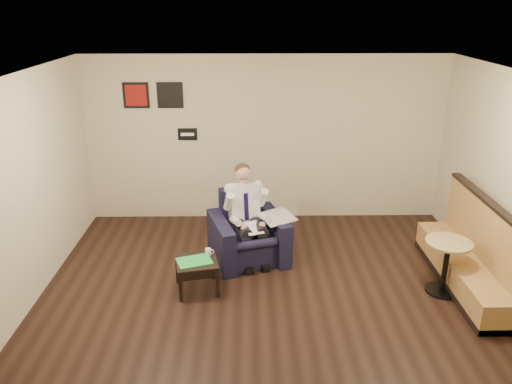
{
  "coord_description": "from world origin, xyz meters",
  "views": [
    {
      "loc": [
        -0.27,
        -5.14,
        3.57
      ],
      "look_at": [
        -0.18,
        1.2,
        1.14
      ],
      "focal_mm": 35.0,
      "sensor_mm": 36.0,
      "label": 1
    }
  ],
  "objects_px": {
    "banquette": "(468,245)",
    "smartphone": "(199,254)",
    "side_table": "(197,275)",
    "seated_man": "(251,221)",
    "armchair": "(248,228)",
    "cafe_table": "(445,267)",
    "coffee_mug": "(208,252)",
    "green_folder": "(194,261)"
  },
  "relations": [
    {
      "from": "armchair",
      "to": "cafe_table",
      "type": "bearing_deg",
      "value": -37.36
    },
    {
      "from": "armchair",
      "to": "cafe_table",
      "type": "distance_m",
      "value": 2.72
    },
    {
      "from": "smartphone",
      "to": "cafe_table",
      "type": "xyz_separation_m",
      "value": [
        3.21,
        -0.26,
        -0.07
      ]
    },
    {
      "from": "green_folder",
      "to": "smartphone",
      "type": "height_order",
      "value": "green_folder"
    },
    {
      "from": "side_table",
      "to": "smartphone",
      "type": "xyz_separation_m",
      "value": [
        0.01,
        0.16,
        0.22
      ]
    },
    {
      "from": "armchair",
      "to": "smartphone",
      "type": "relative_size",
      "value": 7.48
    },
    {
      "from": "seated_man",
      "to": "cafe_table",
      "type": "height_order",
      "value": "seated_man"
    },
    {
      "from": "seated_man",
      "to": "green_folder",
      "type": "xyz_separation_m",
      "value": [
        -0.74,
        -0.75,
        -0.23
      ]
    },
    {
      "from": "smartphone",
      "to": "cafe_table",
      "type": "relative_size",
      "value": 0.18
    },
    {
      "from": "coffee_mug",
      "to": "banquette",
      "type": "height_order",
      "value": "banquette"
    },
    {
      "from": "coffee_mug",
      "to": "cafe_table",
      "type": "height_order",
      "value": "cafe_table"
    },
    {
      "from": "side_table",
      "to": "cafe_table",
      "type": "xyz_separation_m",
      "value": [
        3.22,
        -0.1,
        0.15
      ]
    },
    {
      "from": "green_folder",
      "to": "smartphone",
      "type": "relative_size",
      "value": 3.21
    },
    {
      "from": "armchair",
      "to": "coffee_mug",
      "type": "bearing_deg",
      "value": -144.13
    },
    {
      "from": "armchair",
      "to": "cafe_table",
      "type": "xyz_separation_m",
      "value": [
        2.55,
        -0.94,
        -0.12
      ]
    },
    {
      "from": "side_table",
      "to": "seated_man",
      "type": "bearing_deg",
      "value": 45.63
    },
    {
      "from": "green_folder",
      "to": "coffee_mug",
      "type": "bearing_deg",
      "value": 45.86
    },
    {
      "from": "seated_man",
      "to": "smartphone",
      "type": "distance_m",
      "value": 0.93
    },
    {
      "from": "smartphone",
      "to": "cafe_table",
      "type": "bearing_deg",
      "value": -6.73
    },
    {
      "from": "side_table",
      "to": "banquette",
      "type": "relative_size",
      "value": 0.23
    },
    {
      "from": "banquette",
      "to": "cafe_table",
      "type": "xyz_separation_m",
      "value": [
        -0.33,
        -0.19,
        -0.22
      ]
    },
    {
      "from": "seated_man",
      "to": "smartphone",
      "type": "bearing_deg",
      "value": -157.9
    },
    {
      "from": "armchair",
      "to": "coffee_mug",
      "type": "relative_size",
      "value": 11.03
    },
    {
      "from": "green_folder",
      "to": "armchair",
      "type": "bearing_deg",
      "value": 51.37
    },
    {
      "from": "coffee_mug",
      "to": "smartphone",
      "type": "bearing_deg",
      "value": 175.07
    },
    {
      "from": "seated_man",
      "to": "banquette",
      "type": "xyz_separation_m",
      "value": [
        2.84,
        -0.64,
        -0.08
      ]
    },
    {
      "from": "cafe_table",
      "to": "armchair",
      "type": "bearing_deg",
      "value": 159.66
    },
    {
      "from": "side_table",
      "to": "banquette",
      "type": "xyz_separation_m",
      "value": [
        3.56,
        0.09,
        0.37
      ]
    },
    {
      "from": "cafe_table",
      "to": "side_table",
      "type": "bearing_deg",
      "value": 178.3
    },
    {
      "from": "coffee_mug",
      "to": "smartphone",
      "type": "distance_m",
      "value": 0.14
    },
    {
      "from": "green_folder",
      "to": "cafe_table",
      "type": "bearing_deg",
      "value": -1.25
    },
    {
      "from": "banquette",
      "to": "smartphone",
      "type": "bearing_deg",
      "value": 178.87
    },
    {
      "from": "green_folder",
      "to": "coffee_mug",
      "type": "distance_m",
      "value": 0.25
    },
    {
      "from": "smartphone",
      "to": "green_folder",
      "type": "bearing_deg",
      "value": -103.96
    },
    {
      "from": "side_table",
      "to": "cafe_table",
      "type": "distance_m",
      "value": 3.23
    },
    {
      "from": "armchair",
      "to": "seated_man",
      "type": "bearing_deg",
      "value": -90.0
    },
    {
      "from": "armchair",
      "to": "seated_man",
      "type": "height_order",
      "value": "seated_man"
    },
    {
      "from": "seated_man",
      "to": "cafe_table",
      "type": "relative_size",
      "value": 1.83
    },
    {
      "from": "banquette",
      "to": "cafe_table",
      "type": "height_order",
      "value": "banquette"
    },
    {
      "from": "side_table",
      "to": "smartphone",
      "type": "bearing_deg",
      "value": 84.81
    },
    {
      "from": "side_table",
      "to": "coffee_mug",
      "type": "xyz_separation_m",
      "value": [
        0.14,
        0.15,
        0.26
      ]
    },
    {
      "from": "smartphone",
      "to": "banquette",
      "type": "xyz_separation_m",
      "value": [
        3.54,
        -0.07,
        0.15
      ]
    }
  ]
}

